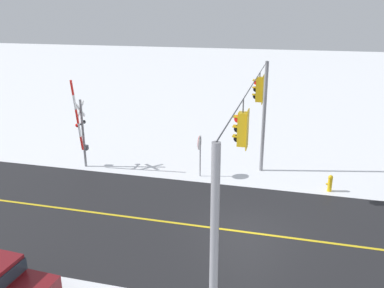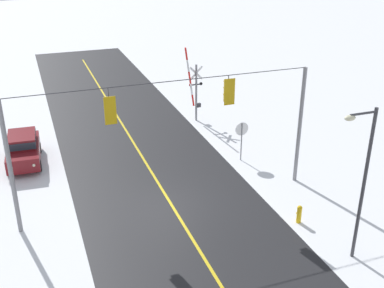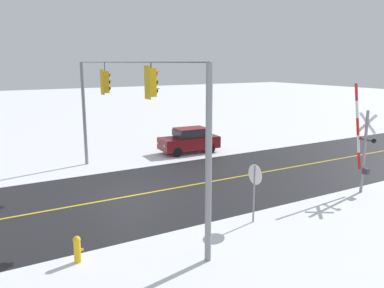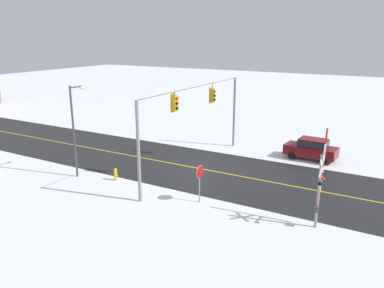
{
  "view_description": "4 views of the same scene",
  "coord_description": "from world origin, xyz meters",
  "views": [
    {
      "loc": [
        14.82,
        1.47,
        8.83
      ],
      "look_at": [
        -3.43,
        -3.18,
        2.49
      ],
      "focal_mm": 37.81,
      "sensor_mm": 36.0,
      "label": 1
    },
    {
      "loc": [
        5.89,
        19.45,
        12.34
      ],
      "look_at": [
        -1.63,
        -1.37,
        2.36
      ],
      "focal_mm": 44.8,
      "sensor_mm": 36.0,
      "label": 2
    },
    {
      "loc": [
        -16.72,
        6.24,
        6.2
      ],
      "look_at": [
        -3.7,
        -1.34,
        3.06
      ],
      "focal_mm": 36.76,
      "sensor_mm": 36.0,
      "label": 3
    },
    {
      "loc": [
        -24.26,
        -13.49,
        9.75
      ],
      "look_at": [
        -3.17,
        -1.45,
        2.89
      ],
      "focal_mm": 35.97,
      "sensor_mm": 36.0,
      "label": 4
    }
  ],
  "objects": [
    {
      "name": "stop_sign",
      "position": [
        -5.32,
        -3.22,
        1.71
      ],
      "size": [
        0.8,
        0.09,
        2.35
      ],
      "color": "gray",
      "rests_on": "ground"
    },
    {
      "name": "parked_car_maroon",
      "position": [
        6.53,
        -7.1,
        0.95
      ],
      "size": [
        2.0,
        4.28,
        1.74
      ],
      "color": "maroon",
      "rests_on": "ground"
    },
    {
      "name": "ground_plane",
      "position": [
        0.0,
        0.0,
        0.0
      ],
      "size": [
        160.0,
        160.0,
        0.0
      ],
      "primitive_type": "plane",
      "color": "white"
    },
    {
      "name": "railroad_crossing",
      "position": [
        -5.0,
        -10.07,
        2.35
      ],
      "size": [
        1.32,
        0.31,
        5.22
      ],
      "color": "gray",
      "rests_on": "ground"
    },
    {
      "name": "fire_hydrant",
      "position": [
        -5.04,
        3.62,
        0.47
      ],
      "size": [
        0.24,
        0.31,
        0.88
      ],
      "color": "gold",
      "rests_on": "ground"
    },
    {
      "name": "signal_span",
      "position": [
        -0.06,
        -0.01,
        4.05
      ],
      "size": [
        14.2,
        0.47,
        6.22
      ],
      "color": "gray",
      "rests_on": "ground"
    }
  ]
}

